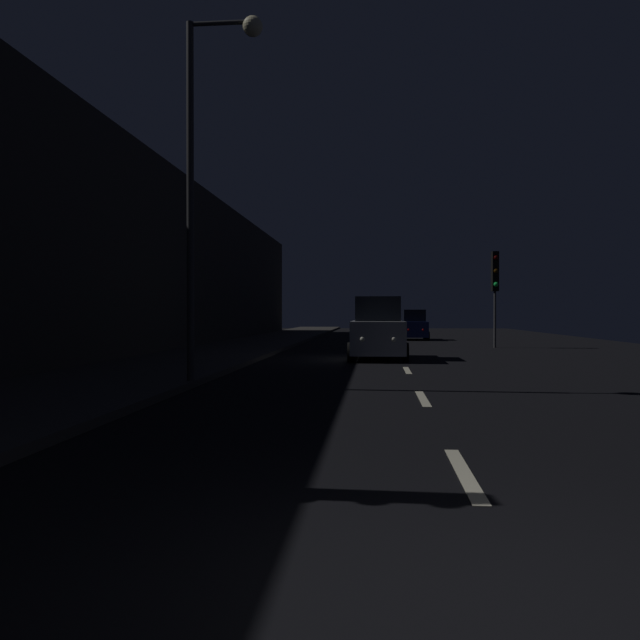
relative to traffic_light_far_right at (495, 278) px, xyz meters
name	(u,v)px	position (x,y,z in m)	size (l,w,h in m)	color
ground	(396,351)	(-4.78, -2.74, -3.33)	(26.55, 84.00, 0.02)	black
sidewalk_left	(238,348)	(-11.85, -2.74, -3.24)	(4.40, 84.00, 0.15)	#33302D
building_facade_left	(155,257)	(-14.45, -6.24, 0.58)	(0.80, 63.00, 7.80)	#2D2B28
lane_centerline	(411,377)	(-4.78, -14.37, -3.31)	(0.16, 24.35, 0.01)	beige
traffic_light_far_right	(495,278)	(0.00, 0.00, 0.00)	(0.33, 0.47, 4.60)	#38383A
streetlamp_overhead	(209,147)	(-9.33, -17.14, 1.97)	(1.70, 0.44, 8.11)	#2D2D30
car_approaching_headlights	(378,331)	(-5.60, -7.96, -2.30)	(2.04, 4.43, 2.23)	#A5A8AD
car_distant_taillights	(414,326)	(-3.32, 8.72, -2.46)	(1.71, 3.71, 1.87)	#141E51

